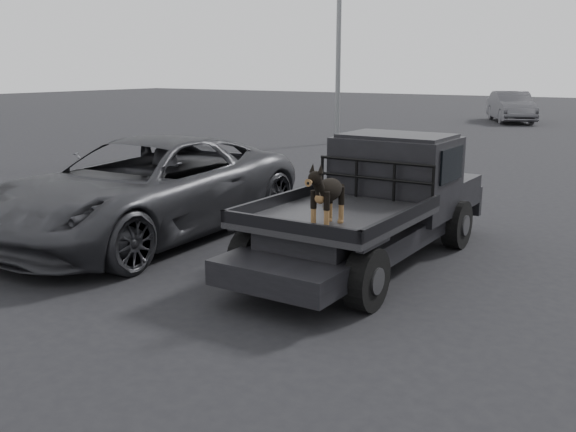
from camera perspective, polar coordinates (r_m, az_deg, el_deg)
The scene contains 7 objects.
ground at distance 8.15m, azimuth -4.58°, elevation -6.98°, with size 120.00×120.00×0.00m, color black.
flatbed_ute at distance 9.36m, azimuth 7.06°, elevation -1.44°, with size 2.00×5.40×0.92m, color black, non-canonical shape.
ute_cab at distance 10.03m, azimuth 9.60°, elevation 4.70°, with size 1.72×1.30×0.88m, color black, non-canonical shape.
headache_rack at distance 9.38m, azimuth 7.73°, elevation 3.17°, with size 1.80×0.08×0.55m, color black, non-canonical shape.
dog at distance 7.72m, azimuth 3.55°, elevation 1.86°, with size 0.32×0.60×0.74m, color black, non-canonical shape.
parked_suv at distance 10.94m, azimuth -12.54°, elevation 2.41°, with size 2.74×5.94×1.65m, color #303135.
distant_car_a at distance 35.75m, azimuth 19.23°, elevation 9.16°, with size 1.67×4.80×1.58m, color #48484D.
Camera 1 is at (4.70, -6.05, 2.79)m, focal length 40.00 mm.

